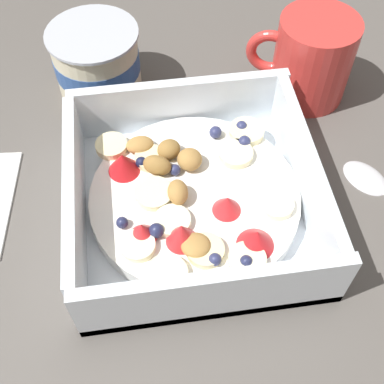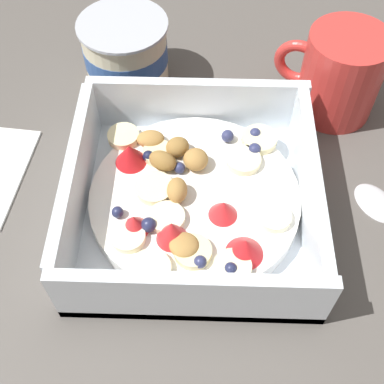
# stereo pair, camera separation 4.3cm
# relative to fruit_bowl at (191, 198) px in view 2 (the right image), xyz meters

# --- Properties ---
(ground_plane) EXTENTS (2.40, 2.40, 0.00)m
(ground_plane) POSITION_rel_fruit_bowl_xyz_m (0.00, 0.01, -0.02)
(ground_plane) COLOR #56514C
(fruit_bowl) EXTENTS (0.21, 0.21, 0.07)m
(fruit_bowl) POSITION_rel_fruit_bowl_xyz_m (0.00, 0.00, 0.00)
(fruit_bowl) COLOR white
(fruit_bowl) RESTS_ON ground
(yogurt_cup) EXTENTS (0.09, 0.09, 0.08)m
(yogurt_cup) POSITION_rel_fruit_bowl_xyz_m (-0.07, 0.17, 0.02)
(yogurt_cup) COLOR beige
(yogurt_cup) RESTS_ON ground
(coffee_mug) EXTENTS (0.11, 0.08, 0.09)m
(coffee_mug) POSITION_rel_fruit_bowl_xyz_m (0.14, 0.14, 0.02)
(coffee_mug) COLOR red
(coffee_mug) RESTS_ON ground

